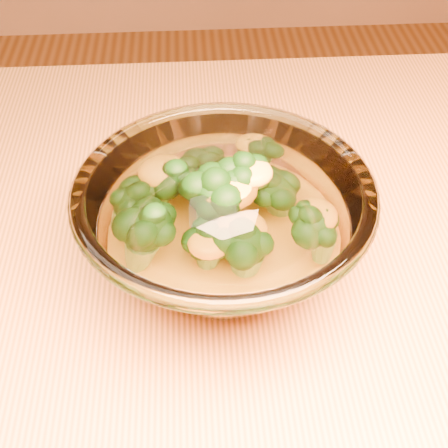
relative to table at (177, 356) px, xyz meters
name	(u,v)px	position (x,y,z in m)	size (l,w,h in m)	color
table	(177,356)	(0.00, 0.00, 0.00)	(1.20, 0.80, 0.75)	#D77F40
glass_bowl	(224,229)	(0.05, 0.02, 0.16)	(0.25, 0.25, 0.11)	white
cheese_sauce	(224,248)	(0.05, 0.02, 0.13)	(0.14, 0.14, 0.04)	orange
broccoli_heap	(216,208)	(0.04, 0.03, 0.17)	(0.18, 0.15, 0.08)	black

